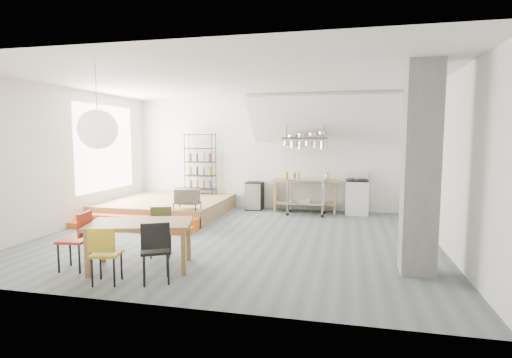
% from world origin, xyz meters
% --- Properties ---
extents(floor, '(8.00, 8.00, 0.00)m').
position_xyz_m(floor, '(0.00, 0.00, 0.00)').
color(floor, '#576265').
rests_on(floor, ground).
extents(wall_back, '(8.00, 0.04, 3.20)m').
position_xyz_m(wall_back, '(0.00, 3.50, 1.60)').
color(wall_back, silver).
rests_on(wall_back, ground).
extents(wall_left, '(0.04, 7.00, 3.20)m').
position_xyz_m(wall_left, '(-4.00, 0.00, 1.60)').
color(wall_left, silver).
rests_on(wall_left, ground).
extents(wall_right, '(0.04, 7.00, 3.20)m').
position_xyz_m(wall_right, '(4.00, 0.00, 1.60)').
color(wall_right, silver).
rests_on(wall_right, ground).
extents(ceiling, '(8.00, 7.00, 0.02)m').
position_xyz_m(ceiling, '(0.00, 0.00, 3.20)').
color(ceiling, white).
rests_on(ceiling, wall_back).
extents(slope_ceiling, '(4.40, 1.44, 1.32)m').
position_xyz_m(slope_ceiling, '(1.80, 2.90, 2.55)').
color(slope_ceiling, white).
rests_on(slope_ceiling, wall_back).
extents(window_pane, '(0.02, 2.50, 2.20)m').
position_xyz_m(window_pane, '(-3.98, 1.50, 1.80)').
color(window_pane, white).
rests_on(window_pane, wall_left).
extents(platform, '(3.00, 3.00, 0.40)m').
position_xyz_m(platform, '(-2.50, 2.00, 0.20)').
color(platform, '#9B744D').
rests_on(platform, ground).
extents(step_lower, '(3.00, 0.35, 0.13)m').
position_xyz_m(step_lower, '(-2.50, 0.05, 0.07)').
color(step_lower, orange).
rests_on(step_lower, ground).
extents(step_upper, '(3.00, 0.35, 0.27)m').
position_xyz_m(step_upper, '(-2.50, 0.40, 0.13)').
color(step_upper, orange).
rests_on(step_upper, ground).
extents(concrete_column, '(0.50, 0.50, 3.20)m').
position_xyz_m(concrete_column, '(3.30, -1.50, 1.60)').
color(concrete_column, slate).
rests_on(concrete_column, ground).
extents(kitchen_counter, '(1.80, 0.60, 0.91)m').
position_xyz_m(kitchen_counter, '(1.10, 3.15, 0.63)').
color(kitchen_counter, '#9B744D').
rests_on(kitchen_counter, ground).
extents(stove, '(0.60, 0.60, 1.18)m').
position_xyz_m(stove, '(2.50, 3.16, 0.48)').
color(stove, white).
rests_on(stove, ground).
extents(pot_rack, '(1.20, 0.50, 1.43)m').
position_xyz_m(pot_rack, '(1.13, 2.92, 1.98)').
color(pot_rack, '#3F2B19').
rests_on(pot_rack, ceiling).
extents(wire_shelving, '(0.88, 0.38, 1.80)m').
position_xyz_m(wire_shelving, '(-2.00, 3.20, 1.33)').
color(wire_shelving, black).
rests_on(wire_shelving, platform).
extents(microwave_shelf, '(0.60, 0.40, 0.16)m').
position_xyz_m(microwave_shelf, '(-1.40, 0.75, 0.55)').
color(microwave_shelf, '#9B744D').
rests_on(microwave_shelf, platform).
extents(paper_lantern, '(0.60, 0.60, 0.60)m').
position_xyz_m(paper_lantern, '(-1.51, -2.42, 2.20)').
color(paper_lantern, white).
rests_on(paper_lantern, ceiling).
extents(dining_table, '(1.76, 1.30, 0.75)m').
position_xyz_m(dining_table, '(-0.94, -2.25, 0.67)').
color(dining_table, brown).
rests_on(dining_table, ground).
extents(chair_mustard, '(0.46, 0.46, 0.84)m').
position_xyz_m(chair_mustard, '(-1.07, -3.03, 0.50)').
color(chair_mustard, gold).
rests_on(chair_mustard, ground).
extents(chair_black, '(0.56, 0.56, 0.90)m').
position_xyz_m(chair_black, '(-0.39, -2.83, 0.54)').
color(chair_black, black).
rests_on(chair_black, ground).
extents(chair_olive, '(0.50, 0.50, 0.84)m').
position_xyz_m(chair_olive, '(-0.96, -1.52, 0.50)').
color(chair_olive, '#4E5528').
rests_on(chair_olive, ground).
extents(chair_red, '(0.48, 0.48, 0.92)m').
position_xyz_m(chair_red, '(-1.85, -2.54, 0.55)').
color(chair_red, '#A12917').
rests_on(chair_red, ground).
extents(rolling_cart, '(1.02, 0.60, 0.98)m').
position_xyz_m(rolling_cart, '(1.17, 2.70, 0.64)').
color(rolling_cart, silver).
rests_on(rolling_cart, ground).
extents(mini_fridge, '(0.47, 0.47, 0.80)m').
position_xyz_m(mini_fridge, '(-0.35, 3.20, 0.40)').
color(mini_fridge, black).
rests_on(mini_fridge, ground).
extents(microwave, '(0.69, 0.57, 0.33)m').
position_xyz_m(microwave, '(-1.40, 0.75, 0.73)').
color(microwave, beige).
rests_on(microwave, microwave_shelf).
extents(bowl, '(0.25, 0.25, 0.05)m').
position_xyz_m(bowl, '(1.54, 3.10, 0.93)').
color(bowl, silver).
rests_on(bowl, kitchen_counter).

